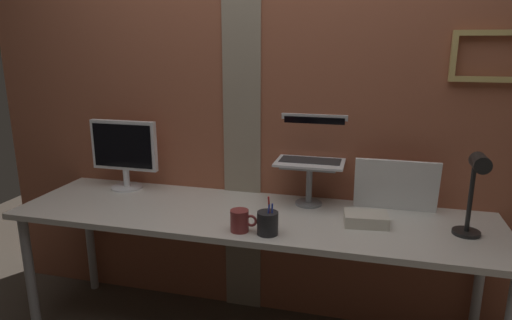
{
  "coord_description": "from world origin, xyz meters",
  "views": [
    {
      "loc": [
        0.54,
        -1.99,
        1.55
      ],
      "look_at": [
        -0.01,
        0.13,
        0.98
      ],
      "focal_mm": 31.34,
      "sensor_mm": 36.0,
      "label": 1
    }
  ],
  "objects_px": {
    "whiteboard_panel": "(396,185)",
    "pen_cup": "(268,223)",
    "coffee_mug": "(240,221)",
    "laptop": "(312,148)",
    "desk_lamp": "(475,186)",
    "monitor": "(124,150)"
  },
  "relations": [
    {
      "from": "desk_lamp",
      "to": "pen_cup",
      "type": "xyz_separation_m",
      "value": [
        -0.85,
        -0.17,
        -0.19
      ]
    },
    {
      "from": "monitor",
      "to": "pen_cup",
      "type": "height_order",
      "value": "monitor"
    },
    {
      "from": "whiteboard_panel",
      "to": "coffee_mug",
      "type": "relative_size",
      "value": 3.29
    },
    {
      "from": "laptop",
      "to": "whiteboard_panel",
      "type": "xyz_separation_m",
      "value": [
        0.43,
        -0.05,
        -0.15
      ]
    },
    {
      "from": "whiteboard_panel",
      "to": "coffee_mug",
      "type": "height_order",
      "value": "whiteboard_panel"
    },
    {
      "from": "whiteboard_panel",
      "to": "monitor",
      "type": "bearing_deg",
      "value": -179.11
    },
    {
      "from": "monitor",
      "to": "whiteboard_panel",
      "type": "height_order",
      "value": "monitor"
    },
    {
      "from": "monitor",
      "to": "laptop",
      "type": "height_order",
      "value": "laptop"
    },
    {
      "from": "desk_lamp",
      "to": "laptop",
      "type": "bearing_deg",
      "value": 156.01
    },
    {
      "from": "whiteboard_panel",
      "to": "desk_lamp",
      "type": "bearing_deg",
      "value": -42.74
    },
    {
      "from": "coffee_mug",
      "to": "monitor",
      "type": "bearing_deg",
      "value": 152.71
    },
    {
      "from": "desk_lamp",
      "to": "pen_cup",
      "type": "bearing_deg",
      "value": -168.82
    },
    {
      "from": "laptop",
      "to": "desk_lamp",
      "type": "bearing_deg",
      "value": -23.99
    },
    {
      "from": "coffee_mug",
      "to": "pen_cup",
      "type": "bearing_deg",
      "value": -0.09
    },
    {
      "from": "whiteboard_panel",
      "to": "coffee_mug",
      "type": "bearing_deg",
      "value": -146.83
    },
    {
      "from": "desk_lamp",
      "to": "coffee_mug",
      "type": "height_order",
      "value": "desk_lamp"
    },
    {
      "from": "desk_lamp",
      "to": "monitor",
      "type": "bearing_deg",
      "value": 171.98
    },
    {
      "from": "coffee_mug",
      "to": "whiteboard_panel",
      "type": "bearing_deg",
      "value": 33.17
    },
    {
      "from": "laptop",
      "to": "coffee_mug",
      "type": "height_order",
      "value": "laptop"
    },
    {
      "from": "whiteboard_panel",
      "to": "pen_cup",
      "type": "height_order",
      "value": "whiteboard_panel"
    },
    {
      "from": "laptop",
      "to": "pen_cup",
      "type": "height_order",
      "value": "laptop"
    },
    {
      "from": "laptop",
      "to": "desk_lamp",
      "type": "xyz_separation_m",
      "value": [
        0.73,
        -0.33,
        -0.05
      ]
    }
  ]
}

